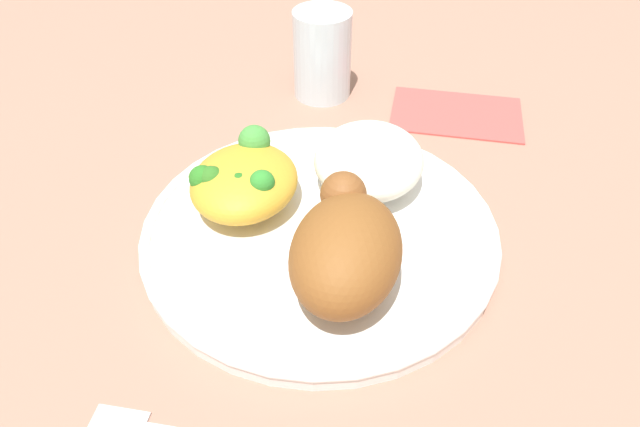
{
  "coord_description": "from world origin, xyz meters",
  "views": [
    {
      "loc": [
        -0.34,
        -0.08,
        0.33
      ],
      "look_at": [
        0.0,
        0.0,
        0.03
      ],
      "focal_mm": 32.84,
      "sensor_mm": 36.0,
      "label": 1
    }
  ],
  "objects_px": {
    "rice_pile": "(369,160)",
    "water_glass": "(322,54)",
    "mac_cheese_with_broccoli": "(243,180)",
    "plate": "(320,230)",
    "roasted_chicken": "(346,249)",
    "napkin": "(456,113)"
  },
  "relations": [
    {
      "from": "mac_cheese_with_broccoli",
      "to": "napkin",
      "type": "relative_size",
      "value": 0.74
    },
    {
      "from": "water_glass",
      "to": "napkin",
      "type": "relative_size",
      "value": 0.69
    },
    {
      "from": "mac_cheese_with_broccoli",
      "to": "rice_pile",
      "type": "bearing_deg",
      "value": -63.1
    },
    {
      "from": "roasted_chicken",
      "to": "water_glass",
      "type": "relative_size",
      "value": 1.25
    },
    {
      "from": "mac_cheese_with_broccoli",
      "to": "napkin",
      "type": "xyz_separation_m",
      "value": [
        0.2,
        -0.17,
        -0.04
      ]
    },
    {
      "from": "rice_pile",
      "to": "napkin",
      "type": "bearing_deg",
      "value": -24.25
    },
    {
      "from": "plate",
      "to": "rice_pile",
      "type": "xyz_separation_m",
      "value": [
        0.06,
        -0.03,
        0.03
      ]
    },
    {
      "from": "water_glass",
      "to": "plate",
      "type": "bearing_deg",
      "value": -167.48
    },
    {
      "from": "roasted_chicken",
      "to": "mac_cheese_with_broccoli",
      "type": "distance_m",
      "value": 0.12
    },
    {
      "from": "plate",
      "to": "rice_pile",
      "type": "height_order",
      "value": "rice_pile"
    },
    {
      "from": "water_glass",
      "to": "napkin",
      "type": "xyz_separation_m",
      "value": [
        -0.01,
        -0.15,
        -0.04
      ]
    },
    {
      "from": "rice_pile",
      "to": "water_glass",
      "type": "xyz_separation_m",
      "value": [
        0.17,
        0.08,
        0.01
      ]
    },
    {
      "from": "plate",
      "to": "napkin",
      "type": "relative_size",
      "value": 2.1
    },
    {
      "from": "roasted_chicken",
      "to": "water_glass",
      "type": "distance_m",
      "value": 0.3
    },
    {
      "from": "rice_pile",
      "to": "water_glass",
      "type": "height_order",
      "value": "water_glass"
    },
    {
      "from": "roasted_chicken",
      "to": "rice_pile",
      "type": "xyz_separation_m",
      "value": [
        0.12,
        0.0,
        -0.01
      ]
    },
    {
      "from": "plate",
      "to": "mac_cheese_with_broccoli",
      "type": "relative_size",
      "value": 2.83
    },
    {
      "from": "roasted_chicken",
      "to": "mac_cheese_with_broccoli",
      "type": "bearing_deg",
      "value": 54.48
    },
    {
      "from": "plate",
      "to": "roasted_chicken",
      "type": "relative_size",
      "value": 2.44
    },
    {
      "from": "napkin",
      "to": "roasted_chicken",
      "type": "bearing_deg",
      "value": 166.32
    },
    {
      "from": "water_glass",
      "to": "napkin",
      "type": "height_order",
      "value": "water_glass"
    },
    {
      "from": "mac_cheese_with_broccoli",
      "to": "water_glass",
      "type": "distance_m",
      "value": 0.22
    }
  ]
}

